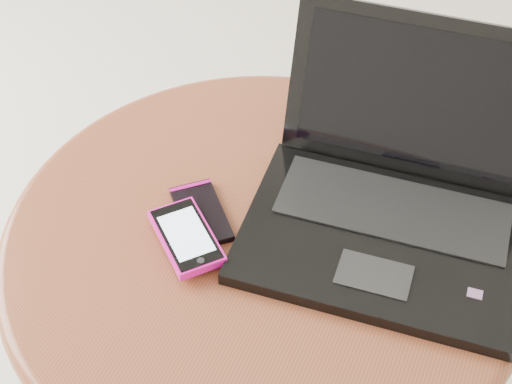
% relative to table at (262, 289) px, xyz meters
% --- Properties ---
extents(table, '(0.66, 0.66, 0.52)m').
position_rel_table_xyz_m(table, '(0.00, 0.00, 0.00)').
color(table, brown).
rests_on(table, ground).
extents(laptop, '(0.36, 0.33, 0.22)m').
position_rel_table_xyz_m(laptop, '(0.14, 0.08, 0.15)').
color(laptop, black).
rests_on(laptop, table).
extents(phone_black, '(0.11, 0.12, 0.01)m').
position_rel_table_xyz_m(phone_black, '(-0.08, -0.00, 0.12)').
color(phone_black, black).
rests_on(phone_black, table).
extents(phone_pink, '(0.12, 0.12, 0.01)m').
position_rel_table_xyz_m(phone_pink, '(-0.08, -0.05, 0.13)').
color(phone_pink, '#E01095').
rests_on(phone_pink, phone_black).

